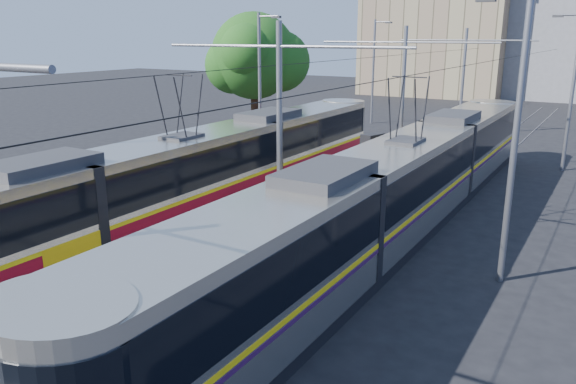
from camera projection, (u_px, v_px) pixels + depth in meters
The scene contains 12 objects.
ground at pixel (103, 333), 13.37m from camera, with size 160.00×160.00×0.00m, color black.
platform at pixel (377, 177), 27.35m from camera, with size 4.00×50.00×0.30m, color gray.
tactile_strip_left at pixel (350, 171), 28.03m from camera, with size 0.70×50.00×0.01m, color gray.
tactile_strip_right at pixel (406, 178), 26.59m from camera, with size 0.70×50.00×0.01m, color gray.
rails at pixel (377, 180), 27.39m from camera, with size 8.71×70.00×0.03m.
tram_left at pixel (184, 180), 20.57m from camera, with size 2.43×28.80×5.50m.
tram_right at pixel (403, 183), 19.68m from camera, with size 2.43×30.07×5.50m.
catenary at pixel (356, 92), 23.82m from camera, with size 9.20×70.00×7.00m.
street_lamps at pixel (410, 87), 29.56m from camera, with size 15.18×38.22×8.00m.
shelter at pixel (371, 158), 25.32m from camera, with size 0.90×1.17×2.29m.
tree at pixel (261, 58), 33.43m from camera, with size 5.64×5.21×8.19m.
building_left at pixel (440, 36), 66.00m from camera, with size 16.32×12.24×13.47m.
Camera 1 is at (9.95, -7.97, 6.86)m, focal length 35.00 mm.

